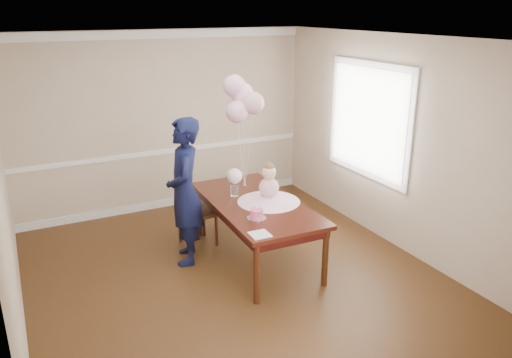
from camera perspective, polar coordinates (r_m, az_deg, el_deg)
The scene contains 48 objects.
floor at distance 5.96m, azimuth -2.41°, elevation -11.15°, with size 4.50×5.00×0.00m, color #341D0D.
ceiling at distance 5.16m, azimuth -2.84°, elevation 15.75°, with size 4.50×5.00×0.02m, color white.
wall_back at distance 7.68m, azimuth -10.37°, elevation 6.38°, with size 4.50×0.02×2.70m, color tan.
wall_front at distance 3.46m, azimuth 15.02°, elevation -10.07°, with size 4.50×0.02×2.70m, color tan.
wall_left at distance 4.98m, azimuth -26.92°, elevation -2.39°, with size 0.02×5.00×2.70m, color tan.
wall_right at distance 6.61m, azimuth 15.49°, elevation 3.95°, with size 0.02×5.00×2.70m, color tan.
chair_rail_trim at distance 7.78m, azimuth -10.15°, elevation 3.13°, with size 4.50×0.02×0.07m, color white.
crown_molding at distance 7.50m, azimuth -10.95°, elevation 15.94°, with size 4.50×0.02×0.12m, color white.
baseboard_trim at distance 8.05m, azimuth -9.81°, elevation -2.63°, with size 4.50×0.02×0.12m, color silver.
window_frame at distance 6.92m, azimuth 12.75°, elevation 6.54°, with size 0.02×1.66×1.56m, color silver.
window_blinds at distance 6.91m, azimuth 12.63°, elevation 6.53°, with size 0.01×1.50×1.40m, color silver.
dining_table_top at distance 6.07m, azimuth -0.03°, elevation -2.86°, with size 1.01×2.01×0.05m, color black.
table_apron at distance 6.10m, azimuth -0.03°, elevation -3.52°, with size 0.91×1.91×0.10m, color black.
table_leg_fl at distance 5.31m, azimuth 0.06°, elevation -10.77°, with size 0.07×0.07×0.70m, color black.
table_leg_fr at distance 5.68m, azimuth 7.91°, elevation -8.87°, with size 0.07×0.07×0.70m, color black.
table_leg_bl at distance 6.87m, azimuth -6.52°, elevation -3.71°, with size 0.07×0.07×0.70m, color black.
table_leg_br at distance 7.15m, azimuth -0.09°, elevation -2.62°, with size 0.07×0.07×0.70m, color black.
baby_skirt at distance 6.06m, azimuth 1.47°, elevation -2.14°, with size 0.77×0.77×0.10m, color #FFBBD8.
baby_torso at distance 6.01m, azimuth 1.48°, elevation -0.97°, with size 0.24×0.24×0.24m, color #ED96C5.
baby_head at distance 5.95m, azimuth 1.50°, elevation 0.76°, with size 0.17×0.17×0.17m, color beige.
baby_hair at distance 5.93m, azimuth 1.50°, elevation 1.31°, with size 0.12×0.12×0.12m, color brown.
cake_platter at distance 5.60m, azimuth 0.07°, elevation -4.48°, with size 0.22×0.22×0.01m, color silver.
birthday_cake at distance 5.58m, azimuth 0.07°, elevation -3.97°, with size 0.15×0.15×0.10m, color #E44879.
cake_flower_a at distance 5.55m, azimuth 0.07°, elevation -3.35°, with size 0.03×0.03×0.03m, color white.
cake_flower_b at distance 5.58m, azimuth 0.26°, elevation -3.23°, with size 0.03×0.03×0.03m, color silver.
rose_vase_near at distance 6.23m, azimuth -2.46°, elevation -1.24°, with size 0.10×0.10×0.16m, color white.
roses_near at distance 6.17m, azimuth -2.49°, elevation 0.34°, with size 0.19×0.19×0.19m, color #FFD5DB.
napkin at distance 5.21m, azimuth 0.44°, elevation -6.36°, with size 0.20×0.20×0.01m, color silver.
balloon_weight at distance 6.56m, azimuth -1.27°, elevation -0.80°, with size 0.04×0.04×0.02m, color silver.
balloon_a at distance 6.26m, azimuth -2.19°, elevation 7.68°, with size 0.28×0.28×0.28m, color #EAA6BE.
balloon_b at distance 6.27m, azimuth -0.31°, elevation 8.66°, with size 0.28×0.28×0.28m, color #DD9CA9.
balloon_c at distance 6.36m, azimuth -1.56°, elevation 9.72°, with size 0.28×0.28×0.28m, color #FFB4DA.
balloon_d at distance 6.32m, azimuth -2.49°, elevation 10.57°, with size 0.28×0.28×0.28m, color #E7A3C2.
balloon_ribbon_a at distance 6.41m, azimuth -1.71°, elevation 2.69°, with size 0.00×0.00×0.85m, color white.
balloon_ribbon_b at distance 6.42m, azimuth -0.80°, elevation 3.17°, with size 0.00×0.00×0.95m, color white.
balloon_ribbon_c at distance 6.45m, azimuth -1.41°, elevation 3.72°, with size 0.00×0.00×1.05m, color white.
balloon_ribbon_d at distance 6.43m, azimuth -1.86°, elevation 4.13°, with size 0.00×0.00×1.15m, color silver.
dining_chair_seat at distance 6.58m, azimuth -6.73°, elevation -3.82°, with size 0.44×0.44×0.05m, color #3C1E10.
chair_leg_fl at distance 6.46m, azimuth -7.36°, elevation -6.60°, with size 0.04×0.04×0.43m, color #3D1E10.
chair_leg_fr at distance 6.60m, azimuth -4.54°, elevation -5.90°, with size 0.04×0.04×0.43m, color #3B1C10.
chair_leg_bl at distance 6.76m, azimuth -8.71°, elevation -5.47°, with size 0.04×0.04×0.43m, color #331C0D.
chair_leg_br at distance 6.90m, azimuth -5.98°, elevation -4.82°, with size 0.04×0.04×0.43m, color black.
chair_back_post_l at distance 6.24m, azimuth -7.73°, elevation -2.29°, with size 0.04×0.04×0.56m, color #3A1A0F.
chair_back_post_r at distance 6.55m, azimuth -9.10°, elevation -1.31°, with size 0.04×0.04×0.56m, color #3A1D0F.
chair_slat_low at distance 6.44m, azimuth -8.38°, elevation -2.79°, with size 0.03×0.40×0.05m, color #381C0F.
chair_slat_mid at distance 6.38m, azimuth -8.45°, elevation -1.45°, with size 0.03×0.40×0.05m, color #351D0E.
chair_slat_top at distance 6.33m, azimuth -8.52°, elevation -0.09°, with size 0.03×0.40×0.05m, color #381A0F.
woman at distance 6.03m, azimuth -8.14°, elevation -1.45°, with size 0.66×0.44×1.81m, color black.
Camera 1 is at (-2.10, -4.70, 3.00)m, focal length 35.00 mm.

